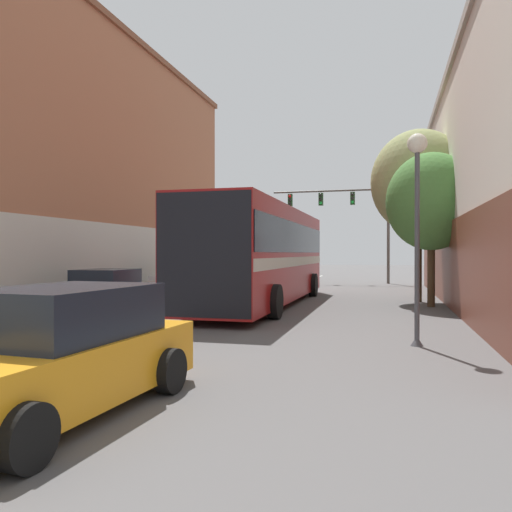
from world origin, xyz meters
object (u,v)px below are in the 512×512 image
street_lamp (417,202)px  street_tree_far (431,202)px  parked_car_left_mid (109,288)px  hatchback_foreground (55,355)px  traffic_signal_gantry (348,211)px  bus (263,251)px  parked_car_left_near (184,279)px  street_tree_near (419,182)px  parked_car_left_far (251,271)px

street_lamp → street_tree_far: (0.88, 7.91, 0.78)m
parked_car_left_mid → street_lamp: (10.35, -5.39, 2.30)m
hatchback_foreground → street_lamp: (4.32, 5.61, 2.23)m
parked_car_left_mid → traffic_signal_gantry: bearing=-27.8°
hatchback_foreground → traffic_signal_gantry: traffic_signal_gantry is taller
bus → street_tree_far: size_ratio=2.30×
parked_car_left_near → traffic_signal_gantry: traffic_signal_gantry is taller
bus → street_tree_near: size_ratio=1.87×
parked_car_left_near → street_tree_far: bearing=-107.0°
parked_car_left_far → street_lamp: (9.86, -22.98, 2.25)m
street_tree_near → street_lamp: bearing=-93.4°
hatchback_foreground → parked_car_left_near: size_ratio=1.00×
parked_car_left_near → bus: bearing=-130.1°
parked_car_left_mid → street_tree_far: size_ratio=0.81×
traffic_signal_gantry → street_tree_far: traffic_signal_gantry is taller
parked_car_left_mid → bus: bearing=-75.4°
traffic_signal_gantry → street_lamp: (3.06, -21.32, -1.66)m
parked_car_left_far → traffic_signal_gantry: traffic_signal_gantry is taller
parked_car_left_far → hatchback_foreground: bearing=-173.6°
street_tree_far → parked_car_left_near: bearing=160.1°
traffic_signal_gantry → street_tree_near: (3.62, -11.67, 0.07)m
parked_car_left_mid → hatchback_foreground: bearing=-154.5°
street_tree_far → parked_car_left_far: bearing=125.5°
bus → parked_car_left_far: bus is taller
parked_car_left_near → street_tree_near: street_tree_near is taller
bus → street_tree_far: bearing=-82.5°
parked_car_left_mid → parked_car_left_far: size_ratio=1.09×
parked_car_left_mid → street_tree_near: (10.91, 4.25, 4.03)m
parked_car_left_near → traffic_signal_gantry: bearing=-34.3°
parked_car_left_mid → street_tree_near: bearing=-71.9°
parked_car_left_near → street_lamp: bearing=-136.6°
street_tree_near → street_tree_far: 2.00m
bus → traffic_signal_gantry: 14.59m
parked_car_left_mid → parked_car_left_far: bearing=-4.8°
parked_car_left_far → street_lamp: size_ratio=0.93×
hatchback_foreground → parked_car_left_mid: (-6.03, 11.00, -0.07)m
parked_car_left_far → street_tree_far: 18.75m
street_lamp → street_tree_near: size_ratio=0.65×
hatchback_foreground → traffic_signal_gantry: bearing=0.9°
parked_car_left_far → street_tree_near: street_tree_near is taller
parked_car_left_near → parked_car_left_mid: bearing=-178.4°
bus → street_tree_near: (5.59, 2.54, 2.69)m
parked_car_left_near → street_lamp: (10.19, -11.93, 2.28)m
bus → parked_car_left_far: size_ratio=3.09×
hatchback_foreground → street_lamp: 7.42m
parked_car_left_mid → street_lamp: street_lamp is taller
parked_car_left_near → traffic_signal_gantry: (7.14, 9.39, 3.94)m
bus → parked_car_left_far: 16.64m
parked_car_left_near → street_tree_far: size_ratio=0.77×
parked_car_left_mid → traffic_signal_gantry: traffic_signal_gantry is taller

